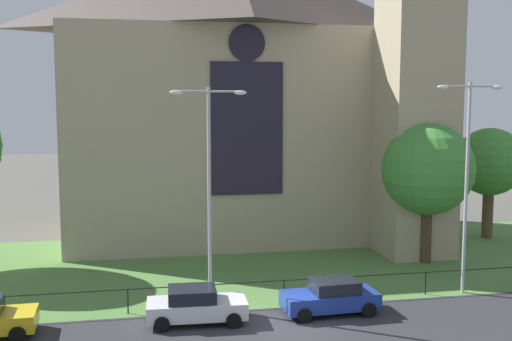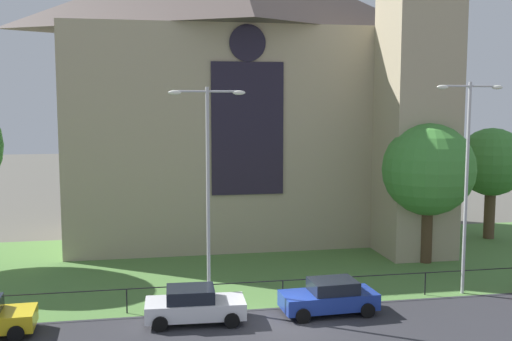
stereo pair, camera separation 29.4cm
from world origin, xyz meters
TOP-DOWN VIEW (x-y plane):
  - ground at (0.00, 10.00)m, footprint 160.00×160.00m
  - road_asphalt at (0.00, -2.00)m, footprint 120.00×8.00m
  - grass_verge at (0.00, 8.00)m, footprint 120.00×20.00m
  - church_building at (1.17, 17.49)m, footprint 23.20×16.20m
  - iron_railing at (0.40, 2.50)m, footprint 28.39×0.07m
  - tree_right_far at (17.42, 13.27)m, footprint 4.61×4.61m
  - tree_right_near at (10.26, 8.14)m, footprint 5.31×5.31m
  - streetlamp_near at (-3.05, 2.40)m, footprint 3.37×0.26m
  - streetlamp_far at (9.39, 2.40)m, footprint 3.37×0.26m
  - parked_car_white at (-3.84, 0.87)m, footprint 4.28×2.18m
  - parked_car_blue at (2.14, 0.87)m, footprint 4.28×2.19m

SIDE VIEW (x-z plane):
  - ground at x=0.00m, z-range 0.00..0.00m
  - grass_verge at x=0.00m, z-range 0.00..0.01m
  - road_asphalt at x=0.00m, z-range 0.00..0.01m
  - parked_car_white at x=-3.84m, z-range -0.01..1.50m
  - parked_car_blue at x=2.14m, z-range -0.01..1.50m
  - iron_railing at x=0.40m, z-range 0.40..1.53m
  - tree_right_far at x=17.42m, z-range 1.42..8.99m
  - tree_right_near at x=10.26m, z-range 1.37..9.49m
  - streetlamp_near at x=-3.05m, z-range 1.19..11.17m
  - streetlamp_far at x=9.39m, z-range 1.20..11.46m
  - church_building at x=1.17m, z-range -2.73..23.27m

